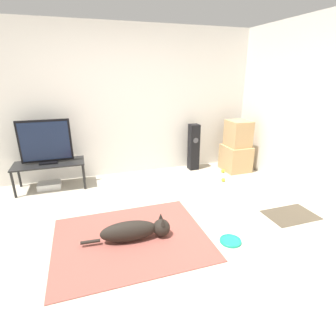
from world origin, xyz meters
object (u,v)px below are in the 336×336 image
object	(u,v)px
frisbee	(231,241)
tennis_ball_near_speaker	(223,180)
dog	(136,230)
tv	(46,142)
cardboard_box_lower	(236,158)
game_console	(50,185)
floor_speaker	(194,147)
tv_stand	(49,166)
tennis_ball_by_boxes	(223,171)
cardboard_box_upper	(238,134)

from	to	relation	value
frisbee	tennis_ball_near_speaker	size ratio (longest dim) A/B	3.67
dog	tv	distance (m)	2.19
cardboard_box_lower	game_console	xyz separation A→B (m)	(-3.34, 0.21, -0.19)
floor_speaker	tennis_ball_near_speaker	xyz separation A→B (m)	(0.25, -0.76, -0.41)
dog	tv_stand	bearing A→B (deg)	118.93
cardboard_box_lower	game_console	bearing A→B (deg)	176.42
dog	floor_speaker	size ratio (longest dim) A/B	1.13
cardboard_box_lower	tennis_ball_near_speaker	distance (m)	0.71
cardboard_box_lower	tennis_ball_by_boxes	distance (m)	0.36
floor_speaker	tv_stand	size ratio (longest dim) A/B	0.82
tv_stand	tv	bearing A→B (deg)	90.00
cardboard_box_upper	tv	world-z (taller)	tv
dog	game_console	distance (m)	2.12
tv	tennis_ball_by_boxes	distance (m)	3.10
tennis_ball_by_boxes	frisbee	bearing A→B (deg)	-117.14
tv_stand	tv	distance (m)	0.38
cardboard_box_upper	floor_speaker	distance (m)	0.86
tennis_ball_near_speaker	dog	bearing A→B (deg)	-146.45
floor_speaker	tennis_ball_by_boxes	world-z (taller)	floor_speaker
tv	cardboard_box_lower	bearing A→B (deg)	-3.56
floor_speaker	tennis_ball_by_boxes	xyz separation A→B (m)	(0.45, -0.37, -0.41)
cardboard_box_upper	tv	bearing A→B (deg)	176.44
tennis_ball_by_boxes	tennis_ball_near_speaker	xyz separation A→B (m)	(-0.21, -0.39, 0.00)
cardboard_box_lower	tv_stand	bearing A→B (deg)	176.49
tv	tennis_ball_near_speaker	bearing A→B (deg)	-13.20
tennis_ball_near_speaker	cardboard_box_upper	bearing A→B (deg)	41.40
cardboard_box_upper	floor_speaker	world-z (taller)	cardboard_box_upper
cardboard_box_lower	tennis_ball_near_speaker	xyz separation A→B (m)	(-0.50, -0.45, -0.21)
tv	game_console	world-z (taller)	tv
cardboard_box_upper	tv	xyz separation A→B (m)	(-3.30, 0.21, 0.05)
cardboard_box_upper	tv	distance (m)	3.31
tennis_ball_by_boxes	tv_stand	bearing A→B (deg)	174.94
tennis_ball_near_speaker	tennis_ball_by_boxes	bearing A→B (deg)	61.61
tv	tennis_ball_by_boxes	xyz separation A→B (m)	(3.00, -0.27, -0.74)
floor_speaker	tennis_ball_near_speaker	world-z (taller)	floor_speaker
dog	tennis_ball_by_boxes	bearing A→B (deg)	38.23
cardboard_box_lower	frisbee	bearing A→B (deg)	-122.74
cardboard_box_upper	tennis_ball_by_boxes	distance (m)	0.75
tv_stand	game_console	world-z (taller)	tv_stand
tennis_ball_near_speaker	cardboard_box_lower	bearing A→B (deg)	41.88
tennis_ball_by_boxes	cardboard_box_upper	bearing A→B (deg)	11.84
frisbee	game_console	bearing A→B (deg)	132.98
cardboard_box_lower	cardboard_box_upper	distance (m)	0.48
game_console	dog	bearing A→B (deg)	-60.04
tv	tennis_ball_by_boxes	world-z (taller)	tv
dog	floor_speaker	distance (m)	2.49
dog	floor_speaker	xyz separation A→B (m)	(1.53, 1.94, 0.31)
tennis_ball_by_boxes	tennis_ball_near_speaker	size ratio (longest dim) A/B	1.00
tennis_ball_by_boxes	game_console	xyz separation A→B (m)	(-3.05, 0.27, 0.01)
floor_speaker	tv_stand	world-z (taller)	floor_speaker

